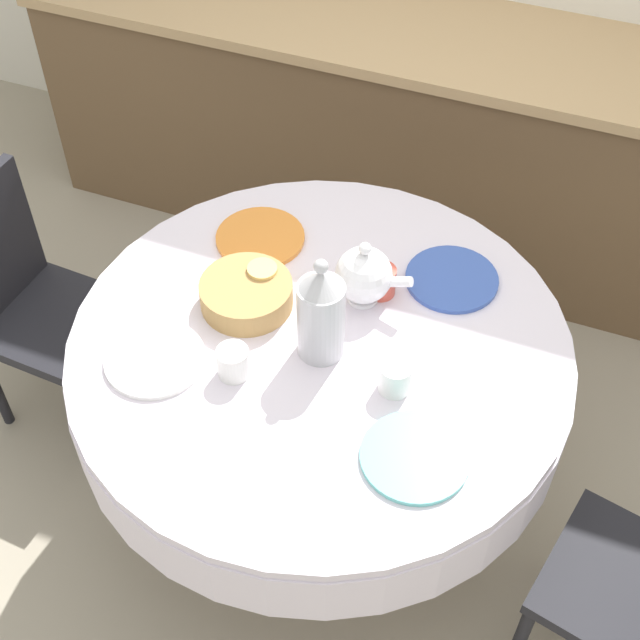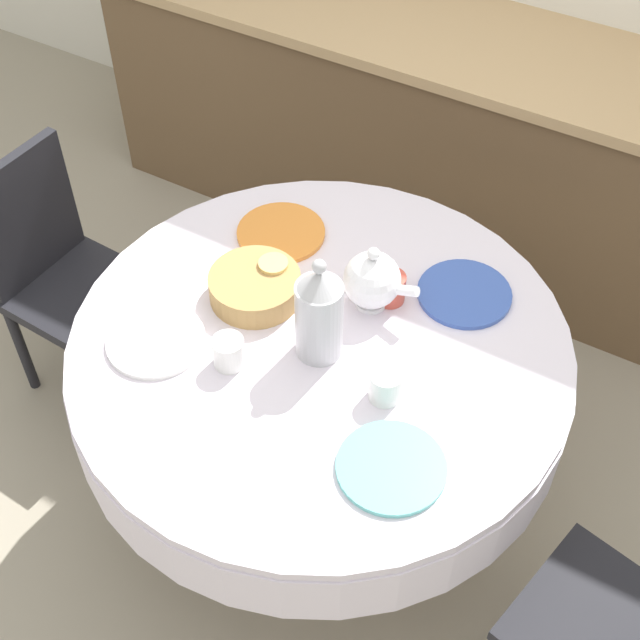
{
  "view_description": "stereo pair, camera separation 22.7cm",
  "coord_description": "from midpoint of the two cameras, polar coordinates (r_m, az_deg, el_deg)",
  "views": [
    {
      "loc": [
        0.56,
        -1.43,
        2.53
      ],
      "look_at": [
        0.0,
        0.0,
        0.85
      ],
      "focal_mm": 50.0,
      "sensor_mm": 36.0,
      "label": 1
    },
    {
      "loc": [
        0.77,
        -1.33,
        2.53
      ],
      "look_at": [
        0.0,
        0.0,
        0.85
      ],
      "focal_mm": 50.0,
      "sensor_mm": 36.0,
      "label": 2
    }
  ],
  "objects": [
    {
      "name": "plate_far_right",
      "position": [
        2.49,
        5.87,
        2.49
      ],
      "size": [
        0.26,
        0.26,
        0.01
      ],
      "primitive_type": "cylinder",
      "color": "#3856AD",
      "rests_on": "dining_table"
    },
    {
      "name": "kitchen_counter",
      "position": [
        3.5,
        6.42,
        11.0
      ],
      "size": [
        3.24,
        0.64,
        0.91
      ],
      "color": "brown",
      "rests_on": "ground_plane"
    },
    {
      "name": "plate_far_left",
      "position": [
        2.62,
        -6.34,
        5.14
      ],
      "size": [
        0.26,
        0.26,
        0.01
      ],
      "primitive_type": "cylinder",
      "color": "orange",
      "rests_on": "dining_table"
    },
    {
      "name": "chair_right",
      "position": [
        3.0,
        -20.15,
        1.2
      ],
      "size": [
        0.42,
        0.42,
        0.89
      ],
      "rotation": [
        0.0,
        0.0,
        -1.63
      ],
      "color": "black",
      "rests_on": "ground_plane"
    },
    {
      "name": "cup_far_right",
      "position": [
        2.42,
        1.25,
        2.37
      ],
      "size": [
        0.08,
        0.08,
        0.09
      ],
      "primitive_type": "cylinder",
      "color": "#CC4C3D",
      "rests_on": "dining_table"
    },
    {
      "name": "cup_near_right",
      "position": [
        2.2,
        1.89,
        -3.85
      ],
      "size": [
        0.08,
        0.08,
        0.09
      ],
      "primitive_type": "cylinder",
      "color": "white",
      "rests_on": "dining_table"
    },
    {
      "name": "dining_table",
      "position": [
        2.43,
        -2.68,
        -3.39
      ],
      "size": [
        1.34,
        1.34,
        0.77
      ],
      "color": "brown",
      "rests_on": "ground_plane"
    },
    {
      "name": "cup_near_left",
      "position": [
        2.25,
        -8.46,
        -2.85
      ],
      "size": [
        0.08,
        0.08,
        0.09
      ],
      "primitive_type": "cylinder",
      "color": "white",
      "rests_on": "dining_table"
    },
    {
      "name": "plate_near_right",
      "position": [
        2.11,
        3.0,
        -8.93
      ],
      "size": [
        0.26,
        0.26,
        0.01
      ],
      "primitive_type": "cylinder",
      "color": "#60BCB7",
      "rests_on": "dining_table"
    },
    {
      "name": "cup_far_left",
      "position": [
        2.44,
        -6.35,
        2.5
      ],
      "size": [
        0.08,
        0.08,
        0.09
      ],
      "primitive_type": "cylinder",
      "color": "#DBB766",
      "rests_on": "dining_table"
    },
    {
      "name": "coffee_carafe",
      "position": [
        2.21,
        -2.88,
        0.28
      ],
      "size": [
        0.12,
        0.12,
        0.32
      ],
      "color": "#B2B2B7",
      "rests_on": "dining_table"
    },
    {
      "name": "plate_near_left",
      "position": [
        2.34,
        -13.27,
        -2.61
      ],
      "size": [
        0.26,
        0.26,
        0.01
      ],
      "primitive_type": "cylinder",
      "color": "white",
      "rests_on": "dining_table"
    },
    {
      "name": "ground_plane",
      "position": [
        2.96,
        -2.24,
        -11.28
      ],
      "size": [
        12.0,
        12.0,
        0.0
      ],
      "primitive_type": "plane",
      "color": "#9E937F"
    },
    {
      "name": "teapot",
      "position": [
        2.37,
        0.11,
        2.73
      ],
      "size": [
        0.21,
        0.16,
        0.2
      ],
      "color": "white",
      "rests_on": "dining_table"
    },
    {
      "name": "bread_basket",
      "position": [
        2.41,
        -7.43,
        1.52
      ],
      "size": [
        0.25,
        0.25,
        0.07
      ],
      "primitive_type": "cylinder",
      "color": "#AD844C",
      "rests_on": "dining_table"
    }
  ]
}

